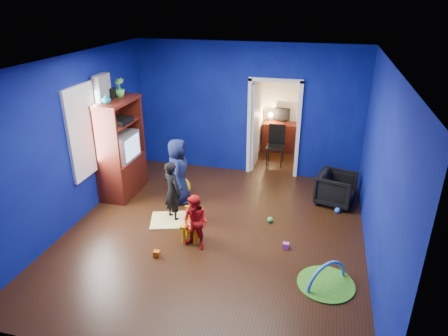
% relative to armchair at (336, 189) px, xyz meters
% --- Properties ---
extents(floor, '(5.00, 5.50, 0.01)m').
position_rel_armchair_xyz_m(floor, '(-2.01, -1.64, -0.32)').
color(floor, black).
rests_on(floor, ground).
extents(ceiling, '(5.00, 5.50, 0.01)m').
position_rel_armchair_xyz_m(ceiling, '(-2.01, -1.64, 2.58)').
color(ceiling, white).
rests_on(ceiling, wall_back).
extents(wall_back, '(5.00, 0.02, 2.90)m').
position_rel_armchair_xyz_m(wall_back, '(-2.01, 1.11, 1.13)').
color(wall_back, '#090D6A').
rests_on(wall_back, floor).
extents(wall_front, '(5.00, 0.02, 2.90)m').
position_rel_armchair_xyz_m(wall_front, '(-2.01, -4.39, 1.13)').
color(wall_front, '#090D6A').
rests_on(wall_front, floor).
extents(wall_left, '(0.02, 5.50, 2.90)m').
position_rel_armchair_xyz_m(wall_left, '(-4.51, -1.64, 1.13)').
color(wall_left, '#090D6A').
rests_on(wall_left, floor).
extents(wall_right, '(0.02, 5.50, 2.90)m').
position_rel_armchair_xyz_m(wall_right, '(0.49, -1.64, 1.13)').
color(wall_right, '#090D6A').
rests_on(wall_right, floor).
extents(alcove, '(1.00, 1.75, 2.50)m').
position_rel_armchair_xyz_m(alcove, '(-1.41, 1.98, 0.93)').
color(alcove, silver).
rests_on(alcove, floor).
extents(armchair, '(0.84, 0.83, 0.63)m').
position_rel_armchair_xyz_m(armchair, '(0.00, 0.00, 0.00)').
color(armchair, black).
rests_on(armchair, floor).
extents(child_black, '(0.49, 0.45, 1.12)m').
position_rel_armchair_xyz_m(child_black, '(-2.87, -1.33, 0.24)').
color(child_black, black).
rests_on(child_black, floor).
extents(child_navy, '(0.58, 0.73, 1.31)m').
position_rel_armchair_xyz_m(child_navy, '(-2.99, -0.70, 0.34)').
color(child_navy, '#0E1536').
rests_on(child_navy, floor).
extents(toddler_red, '(0.53, 0.46, 0.93)m').
position_rel_armchair_xyz_m(toddler_red, '(-2.18, -2.10, 0.15)').
color(toddler_red, '#B11218').
rests_on(toddler_red, floor).
extents(vase, '(0.17, 0.17, 0.18)m').
position_rel_armchair_xyz_m(vase, '(-4.23, -0.89, 1.73)').
color(vase, '#0B5A5E').
rests_on(vase, tv_armoire).
extents(potted_plant, '(0.20, 0.20, 0.36)m').
position_rel_armchair_xyz_m(potted_plant, '(-4.23, -0.37, 1.82)').
color(potted_plant, green).
rests_on(potted_plant, tv_armoire).
extents(tv_armoire, '(0.58, 1.14, 1.96)m').
position_rel_armchair_xyz_m(tv_armoire, '(-4.23, -0.59, 0.66)').
color(tv_armoire, '#3B0F09').
rests_on(tv_armoire, floor).
extents(crt_tv, '(0.46, 0.70, 0.54)m').
position_rel_armchair_xyz_m(crt_tv, '(-4.19, -0.59, 0.70)').
color(crt_tv, silver).
rests_on(crt_tv, tv_armoire).
extents(yellow_blanket, '(0.90, 0.80, 0.03)m').
position_rel_armchair_xyz_m(yellow_blanket, '(-2.87, -1.43, -0.30)').
color(yellow_blanket, '#F2E07A').
rests_on(yellow_blanket, floor).
extents(hopper_ball, '(0.39, 0.39, 0.39)m').
position_rel_armchair_xyz_m(hopper_ball, '(-3.04, -0.45, -0.12)').
color(hopper_ball, yellow).
rests_on(hopper_ball, floor).
extents(kid_chair, '(0.31, 0.31, 0.50)m').
position_rel_armchair_xyz_m(kid_chair, '(-2.33, -1.90, -0.07)').
color(kid_chair, yellow).
rests_on(kid_chair, floor).
extents(play_mat, '(0.81, 0.81, 0.02)m').
position_rel_armchair_xyz_m(play_mat, '(-0.11, -2.51, -0.31)').
color(play_mat, green).
rests_on(play_mat, floor).
extents(toy_arch, '(0.55, 0.56, 0.73)m').
position_rel_armchair_xyz_m(toy_arch, '(-0.11, -2.51, -0.30)').
color(toy_arch, '#3F8CD8').
rests_on(toy_arch, floor).
extents(window_left, '(0.03, 0.95, 1.55)m').
position_rel_armchair_xyz_m(window_left, '(-4.50, -1.29, 1.23)').
color(window_left, white).
rests_on(window_left, wall_left).
extents(curtain, '(0.14, 0.42, 2.40)m').
position_rel_armchair_xyz_m(curtain, '(-4.38, -0.74, 0.93)').
color(curtain, slate).
rests_on(curtain, floor).
extents(doorway, '(1.16, 0.10, 2.10)m').
position_rel_armchair_xyz_m(doorway, '(-1.41, 1.11, 0.73)').
color(doorway, white).
rests_on(doorway, floor).
extents(study_desk, '(0.88, 0.44, 0.75)m').
position_rel_armchair_xyz_m(study_desk, '(-1.41, 2.62, 0.06)').
color(study_desk, '#3D140A').
rests_on(study_desk, floor).
extents(desk_monitor, '(0.40, 0.05, 0.32)m').
position_rel_armchair_xyz_m(desk_monitor, '(-1.41, 2.74, 0.63)').
color(desk_monitor, black).
rests_on(desk_monitor, study_desk).
extents(desk_lamp, '(0.14, 0.14, 0.14)m').
position_rel_armchair_xyz_m(desk_lamp, '(-1.69, 2.68, 0.61)').
color(desk_lamp, '#FFD88C').
rests_on(desk_lamp, study_desk).
extents(folding_chair, '(0.40, 0.40, 0.92)m').
position_rel_armchair_xyz_m(folding_chair, '(-1.41, 1.66, 0.14)').
color(folding_chair, black).
rests_on(folding_chair, floor).
extents(book_shelf, '(0.88, 0.24, 0.04)m').
position_rel_armchair_xyz_m(book_shelf, '(-1.41, 2.73, 1.70)').
color(book_shelf, white).
rests_on(book_shelf, study_desk).
extents(toy_0, '(0.11, 0.11, 0.11)m').
position_rel_armchair_xyz_m(toy_0, '(0.05, -0.38, -0.26)').
color(toy_0, blue).
rests_on(toy_0, floor).
extents(toy_1, '(0.10, 0.08, 0.10)m').
position_rel_armchair_xyz_m(toy_1, '(-2.71, -2.49, -0.27)').
color(toy_1, orange).
rests_on(toy_1, floor).
extents(toy_2, '(0.11, 0.11, 0.11)m').
position_rel_armchair_xyz_m(toy_2, '(-1.13, -1.03, -0.26)').
color(toy_2, green).
rests_on(toy_2, floor).
extents(toy_3, '(0.10, 0.08, 0.10)m').
position_rel_armchair_xyz_m(toy_3, '(-0.77, -1.77, -0.27)').
color(toy_3, '#C549A3').
rests_on(toy_3, floor).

